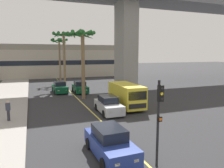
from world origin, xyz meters
The scene contains 12 objects.
lane_stripe_center centered at (0.00, 24.00, 0.00)m, with size 0.14×56.00×0.01m, color #DBCC4C.
pier_building_backdrop centered at (0.00, 52.69, 3.61)m, with size 31.35×8.04×7.35m.
car_queue_front centered at (1.19, 29.77, 0.72)m, with size 1.94×4.15×1.56m.
car_queue_second centered at (-1.40, 10.61, 0.72)m, with size 1.91×4.14×1.56m.
car_queue_third centered at (1.37, 18.55, 0.72)m, with size 1.94×4.15×1.56m.
car_queue_fourth centered at (-1.47, 30.71, 0.72)m, with size 1.91×4.14×1.56m.
delivery_van centered at (3.73, 19.82, 1.29)m, with size 2.24×5.29×2.36m.
traffic_light_median_near centered at (0.35, 8.75, 2.71)m, with size 0.24×0.37×4.20m.
palm_tree_near_median centered at (0.01, 35.64, 7.37)m, with size 3.65×3.63×8.82m.
palm_tree_mid_median centered at (-0.01, 41.34, 6.75)m, with size 3.21×3.30×8.20m.
palm_tree_far_median centered at (0.69, 25.49, 6.33)m, with size 3.10×3.13×8.14m.
pedestrian_near_crosswalk centered at (-6.93, 18.66, 1.00)m, with size 0.34×0.22×1.62m.
Camera 1 is at (-5.12, 0.43, 5.40)m, focal length 34.63 mm.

